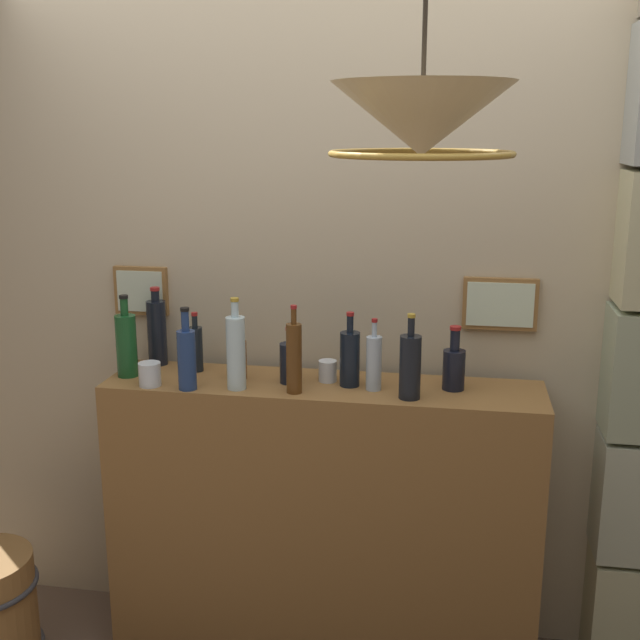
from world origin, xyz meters
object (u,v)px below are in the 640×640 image
at_px(liquor_bottle_bourbon, 294,357).
at_px(liquor_bottle_gin, 410,366).
at_px(liquor_bottle_rum, 290,362).
at_px(liquor_bottle_scotch, 187,357).
at_px(glass_tumbler_rocks, 150,374).
at_px(glass_tumbler_highball, 328,371).
at_px(liquor_bottle_port, 157,331).
at_px(liquor_bottle_sherry, 238,358).
at_px(pendant_lamp, 422,122).
at_px(liquor_bottle_amaro, 454,366).
at_px(liquor_bottle_mezcal, 196,348).
at_px(liquor_bottle_tequila, 126,344).
at_px(liquor_bottle_whiskey, 374,362).
at_px(liquor_bottle_brandy, 350,358).
at_px(liquor_bottle_rye, 236,351).

height_order(liquor_bottle_bourbon, liquor_bottle_gin, liquor_bottle_bourbon).
relative_size(liquor_bottle_rum, liquor_bottle_scotch, 0.70).
distance_m(glass_tumbler_rocks, glass_tumbler_highball, 0.64).
bearing_deg(liquor_bottle_port, liquor_bottle_bourbon, -22.11).
height_order(liquor_bottle_scotch, liquor_bottle_sherry, liquor_bottle_scotch).
bearing_deg(liquor_bottle_gin, pendant_lamp, -85.71).
xyz_separation_m(liquor_bottle_sherry, glass_tumbler_rocks, (-0.29, -0.14, -0.03)).
xyz_separation_m(liquor_bottle_sherry, liquor_bottle_amaro, (0.78, 0.01, 0.01)).
bearing_deg(liquor_bottle_mezcal, glass_tumbler_highball, -4.06).
height_order(liquor_bottle_sherry, glass_tumbler_rocks, liquor_bottle_sherry).
distance_m(liquor_bottle_mezcal, liquor_bottle_tequila, 0.25).
relative_size(liquor_bottle_sherry, glass_tumbler_highball, 2.75).
bearing_deg(liquor_bottle_mezcal, pendant_lamp, -41.61).
bearing_deg(liquor_bottle_sherry, liquor_bottle_rum, -4.29).
bearing_deg(liquor_bottle_whiskey, pendant_lamp, -75.21).
distance_m(liquor_bottle_scotch, glass_tumbler_highball, 0.51).
xyz_separation_m(liquor_bottle_rum, liquor_bottle_amaro, (0.58, 0.03, 0.00)).
distance_m(liquor_bottle_scotch, liquor_bottle_brandy, 0.57).
xyz_separation_m(liquor_bottle_mezcal, liquor_bottle_port, (-0.17, 0.06, 0.04)).
bearing_deg(glass_tumbler_rocks, liquor_bottle_mezcal, 61.54).
bearing_deg(liquor_bottle_tequila, liquor_bottle_amaro, 2.59).
bearing_deg(glass_tumbler_rocks, liquor_bottle_whiskey, 6.79).
bearing_deg(liquor_bottle_tequila, liquor_bottle_rum, 2.57).
height_order(liquor_bottle_sherry, glass_tumbler_highball, liquor_bottle_sherry).
bearing_deg(liquor_bottle_rye, liquor_bottle_amaro, 9.41).
relative_size(liquor_bottle_scotch, liquor_bottle_brandy, 1.10).
relative_size(liquor_bottle_rum, liquor_bottle_port, 0.68).
relative_size(liquor_bottle_scotch, pendant_lamp, 0.65).
xyz_separation_m(liquor_bottle_mezcal, liquor_bottle_gin, (0.82, -0.17, 0.02)).
bearing_deg(pendant_lamp, liquor_bottle_whiskey, 104.79).
distance_m(liquor_bottle_rye, glass_tumbler_rocks, 0.33).
distance_m(liquor_bottle_mezcal, liquor_bottle_whiskey, 0.69).
relative_size(liquor_bottle_tequila, liquor_bottle_port, 1.00).
height_order(liquor_bottle_amaro, liquor_bottle_port, liquor_bottle_port).
height_order(liquor_bottle_mezcal, glass_tumbler_rocks, liquor_bottle_mezcal).
height_order(liquor_bottle_mezcal, liquor_bottle_whiskey, liquor_bottle_whiskey).
distance_m(liquor_bottle_gin, glass_tumbler_highball, 0.34).
bearing_deg(pendant_lamp, liquor_bottle_brandy, 110.89).
height_order(liquor_bottle_sherry, liquor_bottle_tequila, liquor_bottle_tequila).
xyz_separation_m(liquor_bottle_rye, liquor_bottle_brandy, (0.39, 0.10, -0.03)).
bearing_deg(liquor_bottle_mezcal, liquor_bottle_gin, -11.88).
xyz_separation_m(liquor_bottle_tequila, liquor_bottle_brandy, (0.83, 0.03, -0.02)).
height_order(glass_tumbler_rocks, glass_tumbler_highball, glass_tumbler_rocks).
bearing_deg(liquor_bottle_rum, pendant_lamp, -55.07).
xyz_separation_m(liquor_bottle_mezcal, liquor_bottle_whiskey, (0.69, -0.10, 0.01)).
height_order(liquor_bottle_rum, liquor_bottle_sherry, liquor_bottle_sherry).
height_order(liquor_bottle_bourbon, pendant_lamp, pendant_lamp).
distance_m(liquor_bottle_scotch, liquor_bottle_whiskey, 0.66).
bearing_deg(pendant_lamp, liquor_bottle_mezcal, 138.39).
xyz_separation_m(liquor_bottle_sherry, liquor_bottle_whiskey, (0.50, -0.04, 0.02)).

